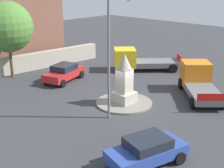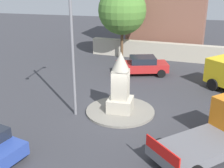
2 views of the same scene
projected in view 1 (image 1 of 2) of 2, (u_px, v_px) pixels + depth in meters
ground_plane at (124, 103)px, 22.13m from camera, size 80.00×80.00×0.00m
traffic_island at (124, 103)px, 22.11m from camera, size 4.02×4.02×0.13m
monument at (124, 82)px, 21.59m from camera, size 1.39×1.39×3.51m
streetlamp at (109, 43)px, 18.31m from camera, size 3.28×0.28×8.04m
car_red_parked_left at (64, 72)px, 26.77m from camera, size 2.86×4.38×1.46m
car_blue_near_island at (147, 150)px, 14.72m from camera, size 2.73×4.20×1.39m
truck_orange_far_side at (198, 80)px, 23.71m from camera, size 5.41×5.57×2.28m
truck_yellow_waiting at (138, 60)px, 29.86m from camera, size 5.93×6.09×2.12m
stone_boundary_wall at (40, 60)px, 30.64m from camera, size 2.00×13.27×1.60m
corner_building at (16, 12)px, 32.56m from camera, size 6.97×8.16×10.23m
tree_near_wall at (7, 27)px, 26.63m from camera, size 4.40×4.40×6.72m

